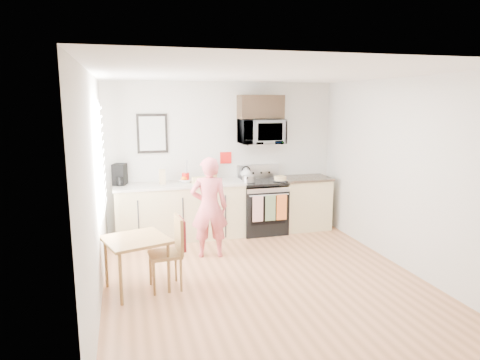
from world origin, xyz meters
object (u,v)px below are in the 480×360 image
object	(u,v)px
person	(209,207)
chair	(175,242)
range	(262,208)
dining_table	(136,244)
microwave	(261,132)
cake	(280,179)

from	to	relation	value
person	chair	distance (m)	1.13
range	dining_table	bearing A→B (deg)	-140.24
dining_table	chair	distance (m)	0.47
microwave	person	size ratio (longest dim) A/B	0.51
chair	dining_table	bearing A→B (deg)	171.21
range	dining_table	size ratio (longest dim) A/B	1.51
dining_table	person	bearing A→B (deg)	39.72
dining_table	cake	bearing A→B (deg)	34.48
chair	person	bearing A→B (deg)	52.11
dining_table	chair	world-z (taller)	chair
microwave	person	world-z (taller)	microwave
range	microwave	bearing A→B (deg)	90.06
range	person	size ratio (longest dim) A/B	0.78
range	cake	bearing A→B (deg)	-25.66
dining_table	cake	xyz separation A→B (m)	(2.49, 1.71, 0.38)
range	dining_table	distance (m)	2.88
chair	range	bearing A→B (deg)	42.57
person	cake	distance (m)	1.64
microwave	cake	world-z (taller)	microwave
range	cake	size ratio (longest dim) A/B	4.69
cake	person	bearing A→B (deg)	-150.05
microwave	range	bearing A→B (deg)	-89.94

